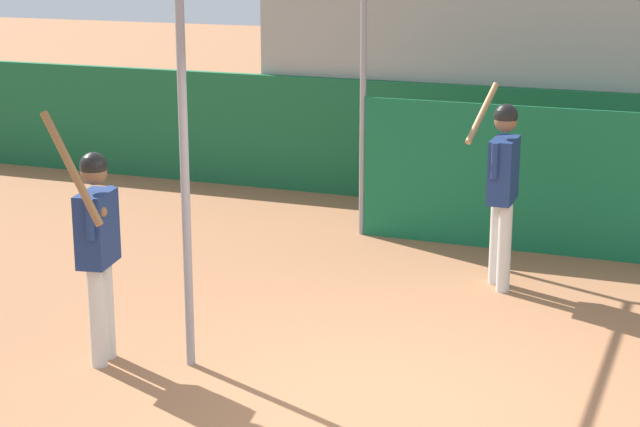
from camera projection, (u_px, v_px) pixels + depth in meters
ground_plane at (384, 415)px, 7.66m from camera, size 60.00×60.00×0.00m
outfield_wall at (543, 152)px, 13.04m from camera, size 24.00×0.12×1.53m
bleacher_section at (574, 50)px, 14.64m from camera, size 7.60×4.00×3.61m
batting_cage at (535, 146)px, 10.66m from camera, size 4.16×4.21×3.01m
player_batter at (503, 177)px, 10.17m from camera, size 0.50×0.92×1.92m
player_waiting at (97, 238)px, 8.35m from camera, size 0.59×0.73×2.08m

